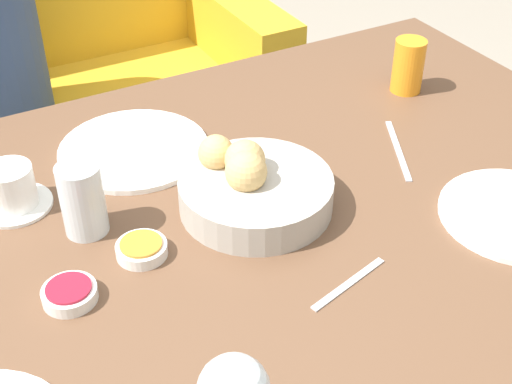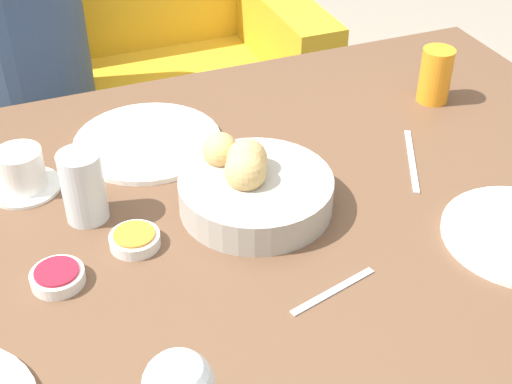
# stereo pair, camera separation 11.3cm
# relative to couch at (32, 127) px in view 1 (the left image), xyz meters

# --- Properties ---
(dining_table) EXTENTS (1.53, 0.97, 0.73)m
(dining_table) POSITION_rel_couch_xyz_m (0.10, -1.12, 0.32)
(dining_table) COLOR brown
(dining_table) RESTS_ON ground_plane
(couch) EXTENTS (1.41, 0.70, 0.90)m
(couch) POSITION_rel_couch_xyz_m (0.00, 0.00, 0.00)
(couch) COLOR gold
(couch) RESTS_ON ground_plane
(bread_basket) EXTENTS (0.25, 0.25, 0.11)m
(bread_basket) POSITION_rel_couch_xyz_m (0.14, -1.12, 0.44)
(bread_basket) COLOR #B2ADA3
(bread_basket) RESTS_ON dining_table
(plate_far_center) EXTENTS (0.27, 0.27, 0.01)m
(plate_far_center) POSITION_rel_couch_xyz_m (0.03, -0.87, 0.41)
(plate_far_center) COLOR white
(plate_far_center) RESTS_ON dining_table
(juice_glass) EXTENTS (0.06, 0.06, 0.11)m
(juice_glass) POSITION_rel_couch_xyz_m (0.61, -0.92, 0.46)
(juice_glass) COLOR orange
(juice_glass) RESTS_ON dining_table
(water_tumbler) EXTENTS (0.07, 0.07, 0.12)m
(water_tumbler) POSITION_rel_couch_xyz_m (-0.11, -1.05, 0.46)
(water_tumbler) COLOR silver
(water_tumbler) RESTS_ON dining_table
(coffee_cup) EXTENTS (0.12, 0.12, 0.07)m
(coffee_cup) POSITION_rel_couch_xyz_m (-0.19, -0.93, 0.44)
(coffee_cup) COLOR white
(coffee_cup) RESTS_ON dining_table
(jam_bowl_berry) EXTENTS (0.08, 0.08, 0.02)m
(jam_bowl_berry) POSITION_rel_couch_xyz_m (-0.18, -1.18, 0.41)
(jam_bowl_berry) COLOR white
(jam_bowl_berry) RESTS_ON dining_table
(jam_bowl_honey) EXTENTS (0.08, 0.08, 0.02)m
(jam_bowl_honey) POSITION_rel_couch_xyz_m (-0.06, -1.14, 0.41)
(jam_bowl_honey) COLOR white
(jam_bowl_honey) RESTS_ON dining_table
(knife_silver) EXTENTS (0.10, 0.18, 0.00)m
(knife_silver) POSITION_rel_couch_xyz_m (0.45, -1.10, 0.40)
(knife_silver) COLOR #B7B7BC
(knife_silver) RESTS_ON dining_table
(spoon_coffee) EXTENTS (0.15, 0.05, 0.00)m
(spoon_coffee) POSITION_rel_couch_xyz_m (0.18, -1.34, 0.40)
(spoon_coffee) COLOR #B7B7BC
(spoon_coffee) RESTS_ON dining_table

